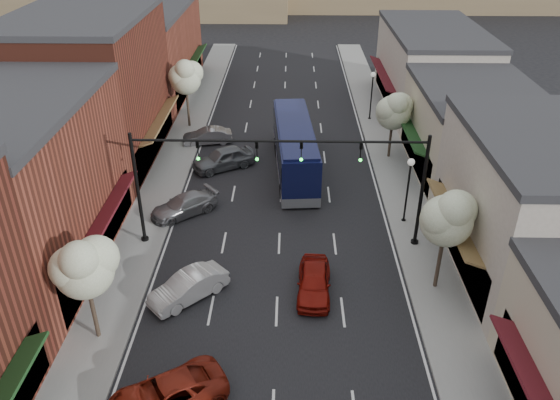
# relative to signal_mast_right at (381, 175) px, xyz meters

# --- Properties ---
(ground) EXTENTS (160.00, 160.00, 0.00)m
(ground) POSITION_rel_signal_mast_right_xyz_m (-5.62, -8.00, -4.62)
(ground) COLOR black
(ground) RESTS_ON ground
(sidewalk_left) EXTENTS (2.80, 73.00, 0.15)m
(sidewalk_left) POSITION_rel_signal_mast_right_xyz_m (-14.02, 10.50, -4.55)
(sidewalk_left) COLOR gray
(sidewalk_left) RESTS_ON ground
(sidewalk_right) EXTENTS (2.80, 73.00, 0.15)m
(sidewalk_right) POSITION_rel_signal_mast_right_xyz_m (2.78, 10.50, -4.55)
(sidewalk_right) COLOR gray
(sidewalk_right) RESTS_ON ground
(curb_left) EXTENTS (0.25, 73.00, 0.17)m
(curb_left) POSITION_rel_signal_mast_right_xyz_m (-12.62, 10.50, -4.55)
(curb_left) COLOR gray
(curb_left) RESTS_ON ground
(curb_right) EXTENTS (0.25, 73.00, 0.17)m
(curb_right) POSITION_rel_signal_mast_right_xyz_m (1.38, 10.50, -4.55)
(curb_right) COLOR gray
(curb_right) RESTS_ON ground
(bldg_left_midnear) EXTENTS (10.14, 14.10, 9.40)m
(bldg_left_midnear) POSITION_rel_signal_mast_right_xyz_m (-19.85, -2.00, 0.03)
(bldg_left_midnear) COLOR brown
(bldg_left_midnear) RESTS_ON ground
(bldg_left_midfar) EXTENTS (10.14, 14.10, 10.90)m
(bldg_left_midfar) POSITION_rel_signal_mast_right_xyz_m (-19.86, 12.00, 0.78)
(bldg_left_midfar) COLOR #60281B
(bldg_left_midfar) RESTS_ON ground
(bldg_left_far) EXTENTS (10.14, 18.10, 8.40)m
(bldg_left_far) POSITION_rel_signal_mast_right_xyz_m (-19.84, 28.00, -0.46)
(bldg_left_far) COLOR brown
(bldg_left_far) RESTS_ON ground
(bldg_right_midnear) EXTENTS (9.14, 12.10, 7.90)m
(bldg_right_midnear) POSITION_rel_signal_mast_right_xyz_m (8.10, -2.00, -0.72)
(bldg_right_midnear) COLOR #BAAEA0
(bldg_right_midnear) RESTS_ON ground
(bldg_right_midfar) EXTENTS (9.14, 12.10, 6.40)m
(bldg_right_midfar) POSITION_rel_signal_mast_right_xyz_m (8.08, 10.00, -1.46)
(bldg_right_midfar) COLOR #B7AA91
(bldg_right_midfar) RESTS_ON ground
(bldg_right_far) EXTENTS (9.14, 16.10, 7.40)m
(bldg_right_far) POSITION_rel_signal_mast_right_xyz_m (8.09, 24.00, -0.96)
(bldg_right_far) COLOR #BAAEA0
(bldg_right_far) RESTS_ON ground
(signal_mast_right) EXTENTS (8.22, 0.46, 7.00)m
(signal_mast_right) POSITION_rel_signal_mast_right_xyz_m (0.00, 0.00, 0.00)
(signal_mast_right) COLOR black
(signal_mast_right) RESTS_ON ground
(signal_mast_left) EXTENTS (8.22, 0.46, 7.00)m
(signal_mast_left) POSITION_rel_signal_mast_right_xyz_m (-11.24, 0.00, 0.00)
(signal_mast_left) COLOR black
(signal_mast_left) RESTS_ON ground
(tree_right_near) EXTENTS (2.85, 2.65, 5.95)m
(tree_right_near) POSITION_rel_signal_mast_right_xyz_m (2.73, -4.05, -0.17)
(tree_right_near) COLOR #47382B
(tree_right_near) RESTS_ON ground
(tree_right_far) EXTENTS (2.85, 2.65, 5.43)m
(tree_right_far) POSITION_rel_signal_mast_right_xyz_m (2.73, 11.95, -0.63)
(tree_right_far) COLOR #47382B
(tree_right_far) RESTS_ON ground
(tree_left_near) EXTENTS (2.85, 2.65, 5.69)m
(tree_left_near) POSITION_rel_signal_mast_right_xyz_m (-13.87, -8.05, -0.40)
(tree_left_near) COLOR #47382B
(tree_left_near) RESTS_ON ground
(tree_left_far) EXTENTS (2.85, 2.65, 6.13)m
(tree_left_far) POSITION_rel_signal_mast_right_xyz_m (-13.87, 17.95, -0.02)
(tree_left_far) COLOR #47382B
(tree_left_far) RESTS_ON ground
(lamp_post_near) EXTENTS (0.44, 0.44, 4.44)m
(lamp_post_near) POSITION_rel_signal_mast_right_xyz_m (2.18, 2.50, -1.62)
(lamp_post_near) COLOR black
(lamp_post_near) RESTS_ON ground
(lamp_post_far) EXTENTS (0.44, 0.44, 4.44)m
(lamp_post_far) POSITION_rel_signal_mast_right_xyz_m (2.18, 20.00, -1.62)
(lamp_post_far) COLOR black
(lamp_post_far) RESTS_ON ground
(coach_bus) EXTENTS (3.44, 11.96, 3.61)m
(coach_bus) POSITION_rel_signal_mast_right_xyz_m (-4.69, 9.68, -2.74)
(coach_bus) COLOR #0E1239
(coach_bus) RESTS_ON ground
(red_hatchback) EXTENTS (1.93, 4.30, 1.43)m
(red_hatchback) POSITION_rel_signal_mast_right_xyz_m (-3.73, -4.50, -3.90)
(red_hatchback) COLOR maroon
(red_hatchback) RESTS_ON ground
(parked_car_a) EXTENTS (5.44, 4.53, 1.38)m
(parked_car_a) POSITION_rel_signal_mast_right_xyz_m (-9.93, -11.90, -3.93)
(parked_car_a) COLOR maroon
(parked_car_a) RESTS_ON ground
(parked_car_b) EXTENTS (4.09, 4.00, 1.40)m
(parked_car_b) POSITION_rel_signal_mast_right_xyz_m (-10.14, -5.04, -3.92)
(parked_car_b) COLOR silver
(parked_car_b) RESTS_ON ground
(parked_car_c) EXTENTS (4.62, 4.24, 1.30)m
(parked_car_c) POSITION_rel_signal_mast_right_xyz_m (-11.82, 3.23, -3.97)
(parked_car_c) COLOR gray
(parked_car_c) RESTS_ON ground
(parked_car_d) EXTENTS (5.06, 4.06, 1.62)m
(parked_car_d) POSITION_rel_signal_mast_right_xyz_m (-9.99, 9.96, -3.81)
(parked_car_d) COLOR slate
(parked_car_d) RESTS_ON ground
(parked_car_e) EXTENTS (4.20, 2.22, 1.32)m
(parked_car_e) POSITION_rel_signal_mast_right_xyz_m (-11.82, 14.46, -3.96)
(parked_car_e) COLOR gray
(parked_car_e) RESTS_ON ground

